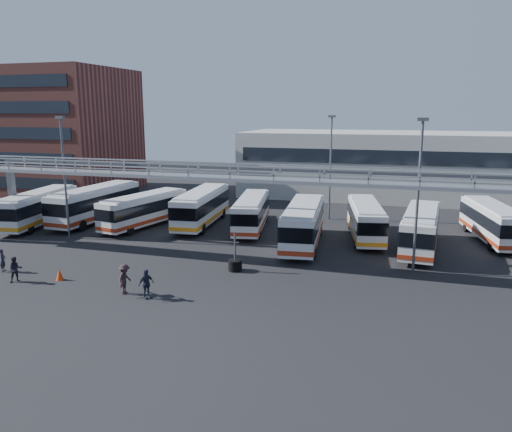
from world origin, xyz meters
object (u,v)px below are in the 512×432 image
(bus_5, at_px, (303,223))
(pedestrian_d, at_px, (146,284))
(bus_7, at_px, (421,228))
(tire_stack, at_px, (235,264))
(pedestrian_b, at_px, (15,269))
(bus_3, at_px, (202,206))
(bus_4, at_px, (251,212))
(light_pole_mid, at_px, (418,188))
(pedestrian_c, at_px, (125,279))
(bus_6, at_px, (366,219))
(bus_8, at_px, (492,221))
(light_pole_back, at_px, (331,162))
(pedestrian_a, at_px, (3,260))
(cone_right, at_px, (60,274))
(light_pole_left, at_px, (64,171))
(bus_0, at_px, (39,207))
(bus_1, at_px, (96,203))
(bus_2, at_px, (144,209))

(bus_5, height_order, pedestrian_d, bus_5)
(bus_5, bearing_deg, pedestrian_d, -120.12)
(bus_7, bearing_deg, pedestrian_d, -130.67)
(tire_stack, bearing_deg, pedestrian_b, -153.64)
(bus_3, distance_m, bus_4, 5.06)
(light_pole_mid, xyz_separation_m, pedestrian_c, (-16.32, -9.28, -4.81))
(bus_6, relative_size, bus_8, 0.99)
(light_pole_back, distance_m, pedestrian_a, 29.88)
(light_pole_mid, distance_m, bus_6, 9.97)
(bus_5, distance_m, pedestrian_d, 15.44)
(light_pole_mid, height_order, bus_8, light_pole_mid)
(bus_7, bearing_deg, cone_right, -143.39)
(light_pole_left, relative_size, pedestrian_a, 6.51)
(bus_4, bearing_deg, light_pole_back, 36.95)
(pedestrian_b, bearing_deg, pedestrian_a, 99.52)
(bus_0, xyz_separation_m, bus_4, (19.68, 4.15, -0.10))
(bus_1, height_order, pedestrian_c, bus_1)
(pedestrian_b, bearing_deg, bus_7, -17.21)
(bus_0, relative_size, bus_2, 1.04)
(bus_6, xyz_separation_m, pedestrian_c, (-12.43, -17.53, -0.78))
(pedestrian_c, bearing_deg, bus_0, 48.74)
(bus_5, distance_m, tire_stack, 8.46)
(bus_1, relative_size, bus_6, 1.11)
(light_pole_left, height_order, pedestrian_c, light_pole_left)
(bus_4, relative_size, pedestrian_b, 6.22)
(pedestrian_d, relative_size, tire_stack, 0.65)
(bus_1, relative_size, bus_7, 1.08)
(bus_7, distance_m, pedestrian_b, 28.85)
(bus_1, xyz_separation_m, pedestrian_c, (13.14, -16.36, -0.99))
(bus_8, relative_size, tire_stack, 3.88)
(bus_4, bearing_deg, light_pole_left, -162.49)
(pedestrian_b, bearing_deg, bus_6, -7.56)
(bus_4, bearing_deg, pedestrian_a, -137.64)
(bus_2, relative_size, pedestrian_c, 5.68)
(light_pole_left, relative_size, bus_6, 0.99)
(bus_5, height_order, bus_6, bus_5)
(bus_8, bearing_deg, light_pole_left, -175.35)
(pedestrian_c, bearing_deg, bus_8, -52.35)
(light_pole_mid, distance_m, pedestrian_c, 19.38)
(bus_3, bearing_deg, bus_5, -27.98)
(light_pole_left, xyz_separation_m, bus_4, (13.95, 7.42, -4.05))
(light_pole_back, bearing_deg, pedestrian_a, -128.80)
(bus_4, distance_m, pedestrian_c, 17.86)
(pedestrian_d, bearing_deg, light_pole_left, 77.75)
(bus_4, distance_m, bus_6, 10.16)
(pedestrian_a, bearing_deg, light_pole_left, -14.90)
(light_pole_mid, bearing_deg, bus_7, 84.93)
(bus_8, height_order, tire_stack, bus_8)
(bus_3, relative_size, bus_8, 1.07)
(light_pole_left, distance_m, bus_4, 16.31)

